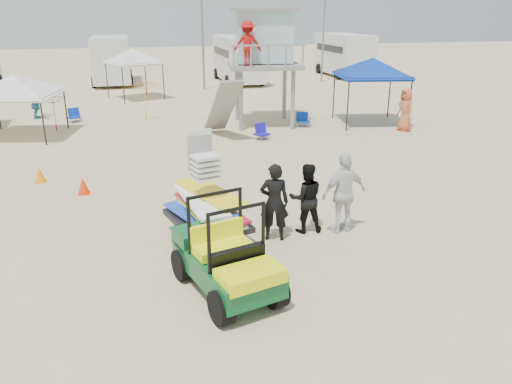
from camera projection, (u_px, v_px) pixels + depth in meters
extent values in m
plane|color=beige|center=(271.00, 326.00, 8.38)|extent=(140.00, 140.00, 0.00)
cube|color=#0B4C22|center=(227.00, 266.00, 9.24)|extent=(1.79, 2.64, 0.42)
cube|color=#F3FF0D|center=(226.00, 254.00, 9.15)|extent=(1.24, 0.94, 0.23)
cylinder|color=black|center=(206.00, 306.00, 8.41)|extent=(0.42, 0.67, 0.62)
cube|color=black|center=(207.00, 220.00, 11.35)|extent=(1.88, 2.33, 0.13)
cylinder|color=black|center=(182.00, 232.00, 11.29)|extent=(0.35, 0.57, 0.53)
imported|color=black|center=(274.00, 202.00, 11.28)|extent=(0.76, 0.60, 1.83)
imported|color=black|center=(306.00, 198.00, 11.73)|extent=(0.89, 0.74, 1.69)
imported|color=silver|center=(344.00, 193.00, 11.65)|extent=(1.20, 0.64, 1.94)
cylinder|color=gray|center=(245.00, 102.00, 21.53)|extent=(0.19, 0.19, 2.60)
cube|color=gray|center=(264.00, 65.00, 22.36)|extent=(3.53, 3.53, 0.17)
cube|color=#A3CCD2|center=(262.00, 37.00, 22.23)|extent=(2.66, 2.40, 2.19)
imported|color=#B20F0F|center=(251.00, 44.00, 20.88)|extent=(1.18, 0.68, 1.83)
cylinder|color=black|center=(355.00, 106.00, 21.47)|extent=(0.06, 0.06, 2.26)
pyramid|color=navy|center=(373.00, 58.00, 22.41)|extent=(3.39, 3.39, 0.80)
cube|color=navy|center=(372.00, 76.00, 22.68)|extent=(3.39, 3.39, 0.18)
pyramid|color=silver|center=(12.00, 75.00, 20.11)|extent=(3.63, 3.63, 0.80)
cube|color=silver|center=(16.00, 95.00, 20.38)|extent=(3.63, 3.63, 0.18)
cylinder|color=black|center=(113.00, 84.00, 28.17)|extent=(0.06, 0.06, 2.17)
pyramid|color=silver|center=(132.00, 49.00, 28.97)|extent=(3.46, 3.46, 0.80)
cube|color=silver|center=(134.00, 63.00, 29.24)|extent=(3.46, 3.46, 0.18)
imported|color=#B0122E|center=(54.00, 113.00, 21.65)|extent=(1.86, 1.89, 1.60)
imported|color=orange|center=(145.00, 101.00, 23.85)|extent=(2.57, 2.60, 1.88)
cone|color=#F63307|center=(83.00, 186.00, 14.35)|extent=(0.34, 0.34, 0.50)
cone|color=orange|center=(40.00, 174.00, 15.33)|extent=(0.34, 0.34, 0.50)
cube|color=#0F2EAA|center=(74.00, 117.00, 23.70)|extent=(0.71, 0.69, 0.06)
cube|color=#0F2EAA|center=(74.00, 112.00, 23.85)|extent=(0.56, 0.40, 0.44)
cylinder|color=#B2B2B7|center=(69.00, 121.00, 23.50)|extent=(0.03, 0.03, 0.20)
cube|color=#1C10B1|center=(262.00, 134.00, 20.46)|extent=(0.71, 0.69, 0.06)
cube|color=#1C10B1|center=(260.00, 128.00, 20.61)|extent=(0.56, 0.40, 0.44)
cylinder|color=#B2B2B7|center=(258.00, 139.00, 20.27)|extent=(0.03, 0.03, 0.20)
cube|color=#0E349F|center=(303.00, 122.00, 22.75)|extent=(0.72, 0.70, 0.06)
cube|color=#0E349F|center=(302.00, 116.00, 22.90)|extent=(0.55, 0.42, 0.44)
cylinder|color=#B2B2B7|center=(300.00, 126.00, 22.56)|extent=(0.03, 0.03, 0.20)
cube|color=silver|center=(111.00, 59.00, 35.78)|extent=(2.50, 6.50, 3.00)
cube|color=black|center=(111.00, 52.00, 35.62)|extent=(2.54, 5.20, 0.50)
cylinder|color=black|center=(94.00, 82.00, 34.06)|extent=(0.25, 0.80, 0.80)
cube|color=silver|center=(238.00, 58.00, 36.49)|extent=(2.50, 7.00, 3.00)
cube|color=black|center=(238.00, 51.00, 36.34)|extent=(2.54, 5.60, 0.50)
cylinder|color=black|center=(228.00, 81.00, 34.63)|extent=(0.25, 0.80, 0.80)
cube|color=silver|center=(344.00, 54.00, 39.94)|extent=(2.50, 6.60, 3.00)
cube|color=black|center=(344.00, 48.00, 39.79)|extent=(2.54, 5.28, 0.50)
cylinder|color=black|center=(339.00, 74.00, 38.19)|extent=(0.25, 0.80, 0.80)
cylinder|color=slate|center=(202.00, 27.00, 32.30)|extent=(0.14, 0.14, 8.00)
cylinder|color=slate|center=(324.00, 25.00, 35.74)|extent=(0.14, 0.14, 8.00)
imported|color=teal|center=(35.00, 101.00, 24.34)|extent=(0.82, 1.63, 1.68)
imported|color=#C06136|center=(406.00, 110.00, 21.73)|extent=(0.65, 0.95, 1.86)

